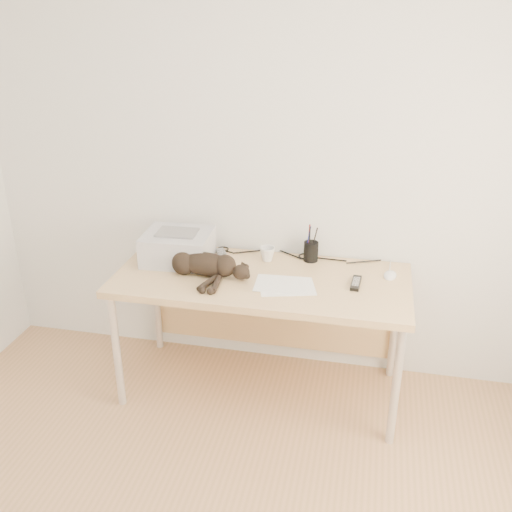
% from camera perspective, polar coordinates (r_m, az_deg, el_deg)
% --- Properties ---
extents(wall_back, '(3.50, 0.00, 3.50)m').
position_cam_1_polar(wall_back, '(3.24, 1.88, 9.62)').
color(wall_back, white).
rests_on(wall_back, floor).
extents(desk, '(1.60, 0.70, 0.74)m').
position_cam_1_polar(desk, '(3.24, 0.84, -3.56)').
color(desk, tan).
rests_on(desk, floor).
extents(printer, '(0.39, 0.34, 0.18)m').
position_cam_1_polar(printer, '(3.29, -7.81, 0.94)').
color(printer, silver).
rests_on(printer, desk).
extents(papers, '(0.34, 0.27, 0.01)m').
position_cam_1_polar(papers, '(3.00, 2.89, -2.97)').
color(papers, white).
rests_on(papers, desk).
extents(cat, '(0.60, 0.29, 0.14)m').
position_cam_1_polar(cat, '(3.11, -5.36, -0.91)').
color(cat, black).
rests_on(cat, desk).
extents(mug, '(0.12, 0.12, 0.08)m').
position_cam_1_polar(mug, '(3.28, 1.15, 0.20)').
color(mug, white).
rests_on(mug, desk).
extents(pen_cup, '(0.08, 0.08, 0.21)m').
position_cam_1_polar(pen_cup, '(3.28, 5.52, 0.50)').
color(pen_cup, black).
rests_on(pen_cup, desk).
extents(remote_grey, '(0.13, 0.18, 0.02)m').
position_cam_1_polar(remote_grey, '(3.34, -3.38, 0.09)').
color(remote_grey, slate).
rests_on(remote_grey, desk).
extents(remote_black, '(0.05, 0.16, 0.02)m').
position_cam_1_polar(remote_black, '(3.06, 9.96, -2.69)').
color(remote_black, black).
rests_on(remote_black, desk).
extents(mouse, '(0.08, 0.12, 0.04)m').
position_cam_1_polar(mouse, '(3.18, 13.28, -1.70)').
color(mouse, white).
rests_on(mouse, desk).
extents(cable_tangle, '(1.36, 0.08, 0.01)m').
position_cam_1_polar(cable_tangle, '(3.37, 1.60, 0.26)').
color(cable_tangle, black).
rests_on(cable_tangle, desk).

